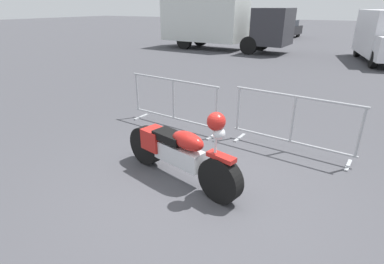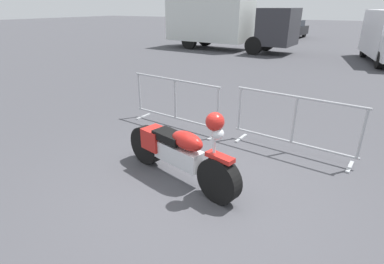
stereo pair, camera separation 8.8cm
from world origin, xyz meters
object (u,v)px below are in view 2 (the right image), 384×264
at_px(parked_car_black, 292,29).
at_px(pedestrian, 242,29).
at_px(parked_car_tan, 256,29).
at_px(crowd_barrier_near, 175,102).
at_px(crowd_barrier_far, 294,124).
at_px(parked_car_white, 227,28).
at_px(box_truck, 222,21).
at_px(motorcycle, 178,151).

height_order(parked_car_black, pedestrian, pedestrian).
xyz_separation_m(parked_car_tan, parked_car_black, (2.74, 0.79, 0.00)).
relative_size(crowd_barrier_near, crowd_barrier_far, 1.00).
distance_m(crowd_barrier_far, parked_car_white, 23.19).
xyz_separation_m(crowd_barrier_near, box_truck, (-4.58, 12.10, 1.08)).
relative_size(crowd_barrier_far, parked_car_white, 0.55).
relative_size(crowd_barrier_far, box_truck, 0.29).
distance_m(motorcycle, parked_car_black, 23.43).
relative_size(motorcycle, pedestrian, 1.31).
bearing_deg(parked_car_black, parked_car_tan, 109.75).
bearing_deg(parked_car_white, parked_car_tan, -88.81).
bearing_deg(crowd_barrier_near, motorcycle, -55.40).
xyz_separation_m(motorcycle, crowd_barrier_far, (1.26, 1.83, 0.07)).
distance_m(box_truck, pedestrian, 4.36).
xyz_separation_m(parked_car_white, parked_car_tan, (2.74, -0.12, 0.02)).
distance_m(box_truck, parked_car_black, 9.44).
bearing_deg(parked_car_tan, motorcycle, -159.77).
relative_size(crowd_barrier_far, parked_car_tan, 0.53).
height_order(box_truck, parked_car_white, box_truck).
bearing_deg(parked_car_tan, crowd_barrier_far, -155.25).
relative_size(box_truck, parked_car_white, 1.90).
xyz_separation_m(box_truck, parked_car_black, (1.99, 9.18, -0.93)).
bearing_deg(pedestrian, motorcycle, 50.22).
bearing_deg(motorcycle, parked_car_white, 126.33).
distance_m(crowd_barrier_near, parked_car_tan, 21.18).
relative_size(crowd_barrier_near, box_truck, 0.29).
height_order(crowd_barrier_far, box_truck, box_truck).
xyz_separation_m(crowd_barrier_near, crowd_barrier_far, (2.53, 0.00, 0.00)).
bearing_deg(parked_car_tan, parked_car_black, -70.25).
bearing_deg(crowd_barrier_far, box_truck, 120.44).
height_order(crowd_barrier_near, pedestrian, pedestrian).
bearing_deg(crowd_barrier_near, parked_car_white, 111.41).
distance_m(crowd_barrier_far, pedestrian, 18.02).
xyz_separation_m(box_truck, parked_car_white, (-3.50, 8.52, -0.95)).
relative_size(motorcycle, box_truck, 0.28).
relative_size(parked_car_tan, parked_car_black, 1.00).
xyz_separation_m(crowd_barrier_far, parked_car_white, (-10.61, 20.62, 0.14)).
height_order(crowd_barrier_near, crowd_barrier_far, same).
height_order(crowd_barrier_near, parked_car_white, parked_car_white).
bearing_deg(box_truck, motorcycle, -64.47).
distance_m(parked_car_tan, pedestrian, 4.13).
height_order(motorcycle, pedestrian, pedestrian).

